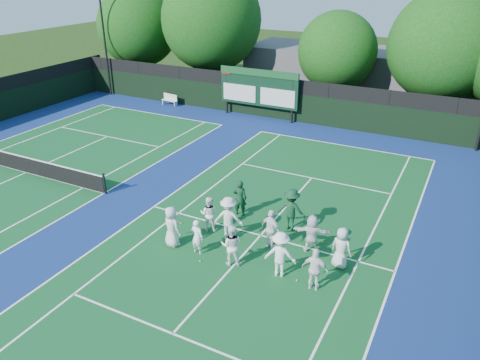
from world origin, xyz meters
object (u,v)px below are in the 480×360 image
at_px(tennis_net, 25,164).
at_px(bench, 170,99).
at_px(scoreboard, 258,88).
at_px(coach_left, 240,198).

bearing_deg(tennis_net, bench, 92.43).
bearing_deg(bench, scoreboard, 1.67).
distance_m(bench, coach_left, 18.52).
distance_m(tennis_net, bench, 14.38).
height_order(bench, coach_left, coach_left).
distance_m(scoreboard, tennis_net, 16.26).
height_order(scoreboard, coach_left, scoreboard).
bearing_deg(scoreboard, tennis_net, -115.60).
bearing_deg(bench, tennis_net, -87.57).
height_order(tennis_net, bench, tennis_net).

